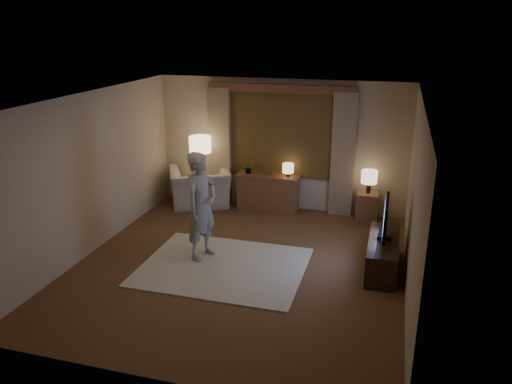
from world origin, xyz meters
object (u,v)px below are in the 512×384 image
(armchair, at_px, (200,187))
(person, at_px, (201,206))
(tv_stand, at_px, (383,255))
(sideboard, at_px, (268,193))
(side_table, at_px, (367,207))

(armchair, bearing_deg, person, 86.40)
(tv_stand, bearing_deg, sideboard, 139.19)
(side_table, xyz_separation_m, tv_stand, (0.37, -1.97, -0.03))
(side_table, height_order, tv_stand, side_table)
(armchair, xyz_separation_m, person, (0.95, -2.26, 0.50))
(tv_stand, xyz_separation_m, person, (-2.81, -0.36, 0.64))
(side_table, distance_m, person, 3.42)
(armchair, bearing_deg, tv_stand, 126.73)
(sideboard, relative_size, side_table, 2.14)
(side_table, bearing_deg, sideboard, 178.54)
(tv_stand, relative_size, person, 0.81)
(armchair, height_order, person, person)
(armchair, height_order, tv_stand, armchair)
(side_table, xyz_separation_m, person, (-2.43, -2.32, 0.61))
(sideboard, xyz_separation_m, person, (-0.47, -2.37, 0.54))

